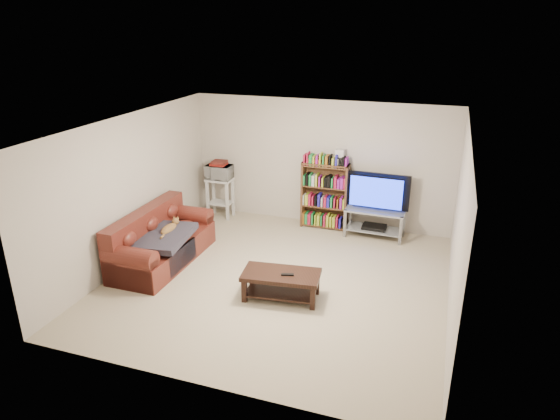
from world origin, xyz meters
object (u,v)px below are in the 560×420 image
at_px(sofa, 159,244).
at_px(coffee_table, 281,280).
at_px(tv_stand, 375,218).
at_px(bookshelf, 325,195).

distance_m(sofa, coffee_table, 2.32).
bearing_deg(sofa, tv_stand, 33.84).
relative_size(sofa, tv_stand, 1.89).
bearing_deg(tv_stand, coffee_table, -107.59).
bearing_deg(bookshelf, coffee_table, -88.78).
bearing_deg(sofa, coffee_table, -11.30).
xyz_separation_m(sofa, coffee_table, (2.27, -0.46, -0.03)).
distance_m(coffee_table, bookshelf, 2.77).
xyz_separation_m(tv_stand, bookshelf, (-0.98, 0.15, 0.30)).
height_order(coffee_table, tv_stand, tv_stand).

